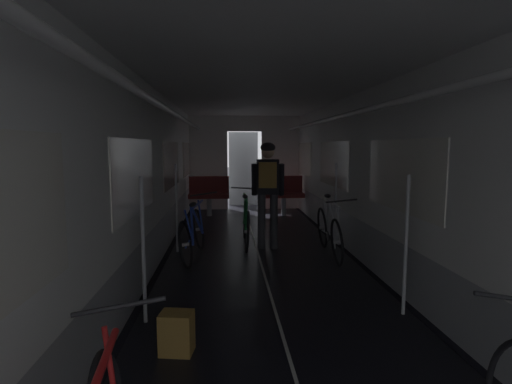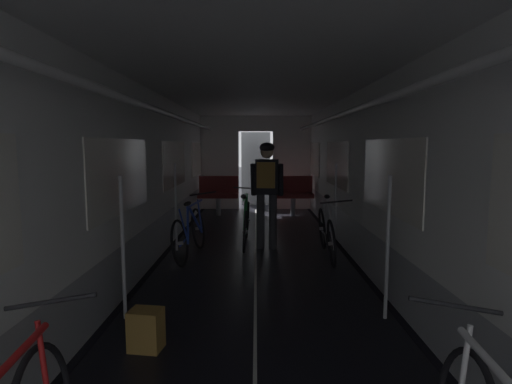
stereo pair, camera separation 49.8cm
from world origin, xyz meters
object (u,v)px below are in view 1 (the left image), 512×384
Objects in this scene: bench_seat_far_right at (283,191)px; bench_seat_far_left at (209,192)px; bicycle_blue at (193,233)px; bicycle_green_in_aisle at (246,223)px; person_cyclist_aisle at (268,184)px; backpack_on_floor at (177,333)px; bicycle_silver at (329,231)px.

bench_seat_far_left is at bearing 180.00° from bench_seat_far_right.
bicycle_blue is at bearing -116.64° from bench_seat_far_right.
bench_seat_far_right is 4.21m from bicycle_blue.
bicycle_blue is at bearing -138.01° from bicycle_green_in_aisle.
backpack_on_floor is at bearing -108.09° from person_cyclist_aisle.
person_cyclist_aisle is 3.59m from backpack_on_floor.
bench_seat_far_right is at bearing 92.71° from bicycle_silver.
person_cyclist_aisle is at bearing -71.72° from bench_seat_far_left.
bench_seat_far_right is at bearing 70.69° from bicycle_green_in_aisle.
bench_seat_far_right is 0.57× the size of person_cyclist_aisle.
bicycle_blue is 0.98× the size of person_cyclist_aisle.
bicycle_green_in_aisle is (-0.34, 0.27, -0.69)m from person_cyclist_aisle.
bench_seat_far_left is 6.60m from backpack_on_floor.
bench_seat_far_right is 2.89× the size of backpack_on_floor.
bicycle_green_in_aisle is at bearing 78.28° from backpack_on_floor.
bicycle_green_in_aisle is at bearing 141.90° from person_cyclist_aisle.
bench_seat_far_left is 0.57× the size of person_cyclist_aisle.
bicycle_silver is 3.45m from backpack_on_floor.
bench_seat_far_right reaches higher than bicycle_silver.
bicycle_blue reaches higher than bicycle_silver.
bicycle_silver reaches higher than bicycle_green_in_aisle.
bench_seat_far_left reaches higher than bicycle_green_in_aisle.
bicycle_blue is 1.44m from person_cyclist_aisle.
bicycle_silver is (0.18, -3.77, -0.19)m from bench_seat_far_right.
bicycle_blue is (-0.09, -3.76, -0.19)m from bench_seat_far_left.
bench_seat_far_right is 3.78m from bicycle_silver.
bicycle_green_in_aisle is (0.83, 0.75, 0.00)m from bicycle_blue.
bench_seat_far_left is 0.58× the size of bicycle_silver.
bench_seat_far_right is (1.80, 0.00, 0.00)m from bench_seat_far_left.
bicycle_silver is at bearing -0.20° from bicycle_blue.
bicycle_silver is (1.98, -3.77, -0.19)m from bench_seat_far_left.
backpack_on_floor is at bearing -89.98° from bench_seat_far_left.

